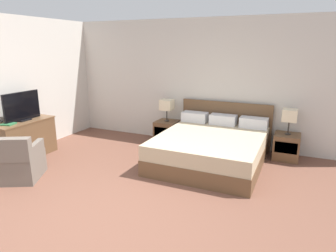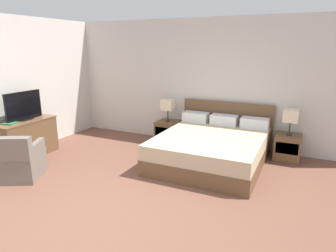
{
  "view_description": "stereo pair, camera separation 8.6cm",
  "coord_description": "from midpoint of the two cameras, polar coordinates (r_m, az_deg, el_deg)",
  "views": [
    {
      "loc": [
        2.06,
        -2.61,
        2.08
      ],
      "look_at": [
        0.01,
        1.93,
        0.75
      ],
      "focal_mm": 32.0,
      "sensor_mm": 36.0,
      "label": 1
    },
    {
      "loc": [
        2.14,
        -2.57,
        2.08
      ],
      "look_at": [
        0.01,
        1.93,
        0.75
      ],
      "focal_mm": 32.0,
      "sensor_mm": 36.0,
      "label": 2
    }
  ],
  "objects": [
    {
      "name": "ground_plane",
      "position": [
        3.93,
        -12.17,
        -17.38
      ],
      "size": [
        10.52,
        10.52,
        0.0
      ],
      "primitive_type": "plane",
      "color": "brown"
    },
    {
      "name": "wall_back",
      "position": [
        6.52,
        6.45,
        8.22
      ],
      "size": [
        7.14,
        0.06,
        2.65
      ],
      "primitive_type": "cube",
      "color": "beige",
      "rests_on": "ground"
    },
    {
      "name": "wall_left",
      "position": [
        6.55,
        -26.26,
        6.82
      ],
      "size": [
        0.06,
        5.31,
        2.65
      ],
      "primitive_type": "cube",
      "color": "beige",
      "rests_on": "ground"
    },
    {
      "name": "bed",
      "position": [
        5.55,
        8.79,
        -4.05
      ],
      "size": [
        1.88,
        2.13,
        0.97
      ],
      "color": "brown",
      "rests_on": "ground"
    },
    {
      "name": "nightstand_left",
      "position": [
        6.65,
        0.36,
        -1.08
      ],
      "size": [
        0.46,
        0.48,
        0.48
      ],
      "color": "brown",
      "rests_on": "ground"
    },
    {
      "name": "nightstand_right",
      "position": [
        6.08,
        22.19,
        -3.77
      ],
      "size": [
        0.46,
        0.48,
        0.48
      ],
      "color": "brown",
      "rests_on": "ground"
    },
    {
      "name": "table_lamp_left",
      "position": [
        6.52,
        0.37,
        4.02
      ],
      "size": [
        0.26,
        0.26,
        0.48
      ],
      "color": "#332D28",
      "rests_on": "nightstand_left"
    },
    {
      "name": "table_lamp_right",
      "position": [
        5.93,
        22.76,
        1.75
      ],
      "size": [
        0.26,
        0.26,
        0.48
      ],
      "color": "#332D28",
      "rests_on": "nightstand_right"
    },
    {
      "name": "dresser",
      "position": [
        6.37,
        -25.04,
        -2.04
      ],
      "size": [
        0.51,
        1.15,
        0.72
      ],
      "color": "brown",
      "rests_on": "ground"
    },
    {
      "name": "tv",
      "position": [
        6.25,
        -25.44,
        3.4
      ],
      "size": [
        0.18,
        0.78,
        0.54
      ],
      "color": "black",
      "rests_on": "dresser"
    },
    {
      "name": "book_red_cover",
      "position": [
        6.09,
        -27.57,
        0.46
      ],
      "size": [
        0.25,
        0.24,
        0.02
      ],
      "primitive_type": "cube",
      "rotation": [
        0.0,
        0.0,
        0.25
      ],
      "color": "#2D7042",
      "rests_on": "dresser"
    },
    {
      "name": "armchair_by_window",
      "position": [
        5.4,
        -26.42,
        -6.09
      ],
      "size": [
        0.93,
        0.93,
        0.76
      ],
      "color": "#70665B",
      "rests_on": "ground"
    }
  ]
}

